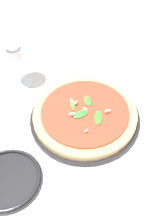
% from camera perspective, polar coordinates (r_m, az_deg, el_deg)
% --- Properties ---
extents(ground_plane, '(6.00, 6.00, 0.00)m').
position_cam_1_polar(ground_plane, '(0.75, 0.54, -0.41)').
color(ground_plane, silver).
extents(pizza_arugula_main, '(0.30, 0.30, 0.05)m').
position_cam_1_polar(pizza_arugula_main, '(0.72, 0.00, -0.68)').
color(pizza_arugula_main, black).
rests_on(pizza_arugula_main, ground_plane).
extents(wine_glass, '(0.08, 0.08, 0.19)m').
position_cam_1_polar(wine_glass, '(0.78, -15.17, 13.32)').
color(wine_glass, white).
rests_on(wine_glass, ground_plane).
extents(side_plate_white, '(0.16, 0.16, 0.02)m').
position_cam_1_polar(side_plate_white, '(0.65, -16.41, -13.91)').
color(side_plate_white, black).
rests_on(side_plate_white, ground_plane).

